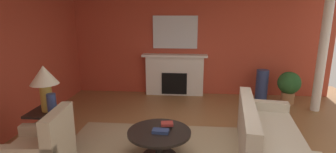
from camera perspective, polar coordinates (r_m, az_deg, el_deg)
ground_plane at (r=4.50m, az=6.11°, el=-16.14°), size 8.79×8.79×0.00m
wall_fireplace at (r=7.28m, az=6.00°, el=7.16°), size 7.36×0.12×2.84m
wall_window at (r=5.43m, az=-32.83°, el=2.83°), size 0.12×7.12×2.84m
fireplace at (r=7.23m, az=1.47°, el=0.18°), size 1.80×0.35×1.15m
mantel_mirror at (r=7.17m, az=1.59°, el=9.79°), size 1.23×0.04×0.89m
sofa at (r=4.49m, az=20.95°, el=-12.86°), size 1.19×2.21×0.85m
coffee_table at (r=4.17m, az=-1.95°, el=-13.42°), size 1.00×1.00×0.45m
side_table at (r=4.77m, az=-24.70°, el=-10.26°), size 0.56×0.56×0.70m
table_lamp at (r=4.52m, az=-25.73°, el=-0.61°), size 0.44×0.44×0.75m
vase_tall_corner at (r=7.22m, az=20.06°, el=-1.82°), size 0.31×0.31×0.82m
vase_on_side_table at (r=4.44m, az=-24.35°, el=-5.55°), size 0.14×0.14×0.33m
book_red_cover at (r=4.06m, az=-1.66°, el=-12.02°), size 0.26×0.16×0.05m
book_art_folio at (r=4.19m, az=-0.21°, el=-10.43°), size 0.21×0.17×0.04m
potted_plant at (r=7.16m, az=25.22°, el=-1.74°), size 0.56×0.56×0.83m
column_white at (r=6.81m, az=31.09°, el=4.83°), size 0.20×0.20×2.84m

